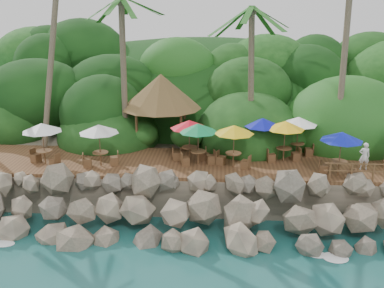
{
  "coord_description": "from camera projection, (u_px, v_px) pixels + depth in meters",
  "views": [
    {
      "loc": [
        1.63,
        -18.2,
        11.05
      ],
      "look_at": [
        0.0,
        6.0,
        3.4
      ],
      "focal_mm": 41.31,
      "sensor_mm": 36.0,
      "label": 1
    }
  ],
  "objects": [
    {
      "name": "palapa",
      "position": [
        161.0,
        91.0,
        28.18
      ],
      "size": [
        5.19,
        5.19,
        4.6
      ],
      "color": "brown",
      "rests_on": "ground"
    },
    {
      "name": "waiter",
      "position": [
        364.0,
        156.0,
        24.34
      ],
      "size": [
        0.61,
        0.43,
        1.57
      ],
      "primitive_type": "imported",
      "rotation": [
        0.0,
        0.0,
        3.04
      ],
      "color": "white",
      "rests_on": "terrace"
    },
    {
      "name": "seawall",
      "position": [
        187.0,
        210.0,
        22.3
      ],
      "size": [
        29.0,
        4.0,
        2.3
      ],
      "primitive_type": null,
      "color": "gray",
      "rests_on": "ground"
    },
    {
      "name": "ground",
      "position": [
        183.0,
        251.0,
        20.75
      ],
      "size": [
        140.0,
        140.0,
        0.0
      ],
      "primitive_type": "plane",
      "color": "#19514F",
      "rests_on": "ground"
    },
    {
      "name": "dining_clusters",
      "position": [
        235.0,
        130.0,
        24.86
      ],
      "size": [
        22.45,
        5.38,
        2.43
      ],
      "color": "brown",
      "rests_on": "terrace"
    },
    {
      "name": "foam_line",
      "position": [
        184.0,
        247.0,
        21.02
      ],
      "size": [
        25.2,
        0.8,
        0.06
      ],
      "color": "white",
      "rests_on": "ground"
    },
    {
      "name": "land_base",
      "position": [
        200.0,
        135.0,
        35.65
      ],
      "size": [
        32.0,
        25.2,
        2.1
      ],
      "primitive_type": "cube",
      "color": "gray",
      "rests_on": "ground"
    },
    {
      "name": "terrace",
      "position": [
        192.0,
        164.0,
        25.79
      ],
      "size": [
        26.0,
        5.0,
        0.2
      ],
      "primitive_type": "cube",
      "color": "brown",
      "rests_on": "land_base"
    },
    {
      "name": "jungle_foliage",
      "position": [
        200.0,
        151.0,
        35.02
      ],
      "size": [
        44.0,
        16.0,
        12.0
      ],
      "primitive_type": null,
      "color": "#143811",
      "rests_on": "ground"
    },
    {
      "name": "jungle_hill",
      "position": [
        204.0,
        123.0,
        43.11
      ],
      "size": [
        44.8,
        28.0,
        15.4
      ],
      "primitive_type": "ellipsoid",
      "color": "#143811",
      "rests_on": "ground"
    }
  ]
}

